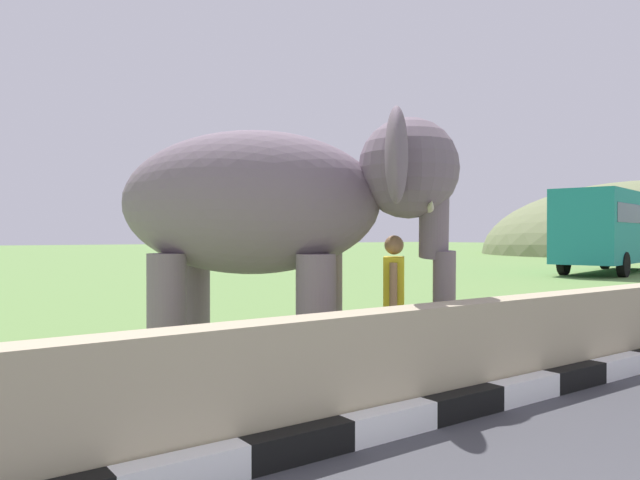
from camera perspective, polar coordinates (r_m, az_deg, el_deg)
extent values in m
cube|color=white|center=(4.26, -12.82, -20.67)|extent=(0.90, 0.20, 0.24)
cube|color=black|center=(4.67, -2.02, -18.75)|extent=(0.90, 0.20, 0.24)
cube|color=white|center=(5.20, 6.61, -16.73)|extent=(0.90, 0.20, 0.24)
cube|color=black|center=(5.82, 13.38, -14.86)|extent=(0.90, 0.20, 0.24)
cube|color=white|center=(6.51, 18.69, -13.22)|extent=(0.90, 0.20, 0.24)
cube|color=black|center=(7.24, 22.91, -11.83)|extent=(0.90, 0.20, 0.24)
cube|color=white|center=(8.01, 26.30, -10.65)|extent=(0.90, 0.20, 0.24)
cube|color=tan|center=(6.00, 11.81, -10.66)|extent=(28.00, 0.36, 1.00)
cylinder|color=slate|center=(7.58, 0.45, -6.60)|extent=(0.44, 0.44, 1.45)
cylinder|color=slate|center=(6.70, -0.40, -7.54)|extent=(0.44, 0.44, 1.45)
cylinder|color=slate|center=(7.95, -11.90, -6.29)|extent=(0.44, 0.44, 1.45)
cylinder|color=slate|center=(7.11, -14.24, -7.09)|extent=(0.44, 0.44, 1.45)
ellipsoid|color=slate|center=(7.24, -6.66, 3.52)|extent=(3.36, 3.28, 1.70)
sphere|color=slate|center=(7.08, 8.33, 6.70)|extent=(1.16, 1.16, 1.16)
ellipsoid|color=#D84C8C|center=(7.11, 10.69, 7.89)|extent=(0.70, 0.71, 0.44)
ellipsoid|color=slate|center=(7.85, 7.11, 6.45)|extent=(0.79, 0.82, 1.00)
ellipsoid|color=slate|center=(6.31, 7.20, 7.93)|extent=(0.79, 0.82, 1.00)
cylinder|color=slate|center=(7.05, 10.68, 2.24)|extent=(0.59, 0.60, 0.99)
cylinder|color=slate|center=(7.08, 11.61, -4.25)|extent=(0.39, 0.40, 0.81)
cone|color=beige|center=(7.33, 10.08, 2.95)|extent=(0.49, 0.51, 0.22)
cone|color=beige|center=(6.77, 10.36, 3.16)|extent=(0.49, 0.51, 0.22)
cylinder|color=navy|center=(7.45, 6.99, -9.17)|extent=(0.15, 0.15, 0.82)
cylinder|color=navy|center=(7.26, 6.95, -9.43)|extent=(0.15, 0.15, 0.82)
cube|color=yellow|center=(7.27, 6.98, -3.86)|extent=(0.45, 0.45, 0.58)
cylinder|color=#9E7251|center=(7.53, 7.03, -3.93)|extent=(0.16, 0.17, 0.53)
cylinder|color=#9E7251|center=(7.01, 6.92, -4.25)|extent=(0.14, 0.14, 0.52)
sphere|color=#9E7251|center=(7.25, 6.98, -0.47)|extent=(0.23, 0.23, 0.23)
cube|color=teal|center=(29.92, 25.88, 1.06)|extent=(9.79, 4.69, 3.00)
cube|color=#3F5160|center=(29.93, 25.88, 2.09)|extent=(9.06, 4.55, 0.76)
cylinder|color=black|center=(33.16, 25.24, -1.60)|extent=(1.04, 0.53, 1.00)
cylinder|color=black|center=(27.36, 21.96, -2.01)|extent=(1.04, 0.53, 1.00)
cylinder|color=black|center=(26.73, 26.65, -2.08)|extent=(1.04, 0.53, 1.00)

